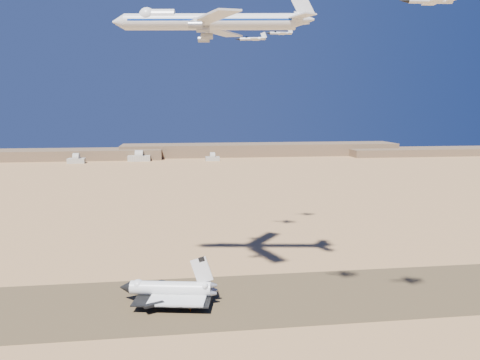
{
  "coord_description": "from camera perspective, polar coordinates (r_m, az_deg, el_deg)",
  "views": [
    {
      "loc": [
        -9.45,
        -166.02,
        71.29
      ],
      "look_at": [
        14.4,
        8.0,
        44.4
      ],
      "focal_mm": 35.0,
      "sensor_mm": 36.0,
      "label": 1
    }
  ],
  "objects": [
    {
      "name": "crew_c",
      "position": [
        172.54,
        -6.06,
        -15.39
      ],
      "size": [
        1.24,
        1.07,
        1.89
      ],
      "primitive_type": "imported",
      "rotation": [
        0.0,
        0.0,
        2.58
      ],
      "color": "#D9620C",
      "rests_on": "runway"
    },
    {
      "name": "carrier_747",
      "position": [
        175.99,
        -4.42,
        18.68
      ],
      "size": [
        72.46,
        55.38,
        17.98
      ],
      "rotation": [
        0.0,
        0.0,
        -0.15
      ],
      "color": "silver"
    },
    {
      "name": "crew_a",
      "position": [
        176.09,
        -6.21,
        -14.93
      ],
      "size": [
        0.58,
        0.69,
        1.61
      ],
      "primitive_type": "imported",
      "rotation": [
        0.0,
        0.0,
        1.96
      ],
      "color": "#D9620C",
      "rests_on": "runway"
    },
    {
      "name": "shuttle",
      "position": [
        179.65,
        -8.55,
        -13.11
      ],
      "size": [
        36.5,
        26.81,
        17.97
      ],
      "rotation": [
        0.0,
        0.0,
        -0.19
      ],
      "color": "silver",
      "rests_on": "runway"
    },
    {
      "name": "hangars",
      "position": [
        650.17,
        -12.59,
        2.63
      ],
      "size": [
        200.5,
        29.5,
        30.0
      ],
      "color": "#B4AE9F",
      "rests_on": "ground"
    },
    {
      "name": "ground",
      "position": [
        180.93,
        -4.31,
        -14.53
      ],
      "size": [
        1200.0,
        1200.0,
        0.0
      ],
      "primitive_type": "plane",
      "color": "#B37D4F",
      "rests_on": "ground"
    },
    {
      "name": "crew_b",
      "position": [
        176.9,
        -6.92,
        -14.78
      ],
      "size": [
        0.96,
        1.02,
        1.83
      ],
      "primitive_type": "imported",
      "rotation": [
        0.0,
        0.0,
        2.24
      ],
      "color": "#D9620C",
      "rests_on": "runway"
    },
    {
      "name": "ridgeline",
      "position": [
        700.25,
        -1.64,
        3.48
      ],
      "size": [
        960.0,
        90.0,
        18.0
      ],
      "color": "brown",
      "rests_on": "ground"
    },
    {
      "name": "chase_jet_d",
      "position": [
        246.16,
        4.92,
        17.42
      ],
      "size": [
        13.95,
        7.47,
        3.47
      ],
      "rotation": [
        0.0,
        0.0,
        -0.05
      ],
      "color": "silver"
    },
    {
      "name": "chase_jet_b",
      "position": [
        136.19,
        22.07,
        19.6
      ],
      "size": [
        14.36,
        7.8,
        3.58
      ],
      "rotation": [
        0.0,
        0.0,
        -0.08
      ],
      "color": "silver"
    },
    {
      "name": "runway",
      "position": [
        180.92,
        -4.31,
        -14.52
      ],
      "size": [
        600.0,
        50.0,
        0.06
      ],
      "primitive_type": "cube",
      "color": "brown",
      "rests_on": "ground"
    },
    {
      "name": "chase_jet_c",
      "position": [
        227.08,
        1.48,
        16.84
      ],
      "size": [
        14.62,
        8.51,
        3.72
      ],
      "rotation": [
        0.0,
        0.0,
        -0.29
      ],
      "color": "silver"
    }
  ]
}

